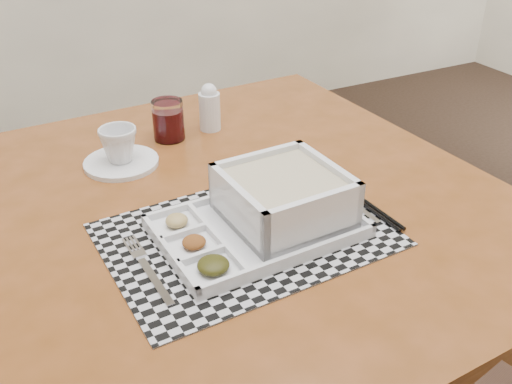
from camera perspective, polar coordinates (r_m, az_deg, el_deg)
dining_table at (r=1.08m, az=-3.74°, el=-4.42°), size 1.06×1.06×0.76m
placemat at (r=0.94m, az=-0.99°, el=-4.28°), size 0.46×0.34×0.00m
serving_tray at (r=0.94m, az=1.99°, el=-1.46°), size 0.33×0.23×0.09m
fork at (r=0.88m, az=-10.82°, el=-7.39°), size 0.02×0.19×0.00m
spoon at (r=1.07m, az=7.51°, el=0.49°), size 0.04×0.18×0.01m
chopsticks at (r=1.05m, az=10.03°, el=-0.52°), size 0.03×0.24×0.01m
saucer at (r=1.18m, az=-13.32°, el=2.88°), size 0.15×0.15×0.01m
cup at (r=1.17m, az=-13.55°, el=4.63°), size 0.08×0.08×0.07m
juice_glass at (r=1.26m, az=-8.75°, el=6.96°), size 0.07×0.07×0.09m
creamer_bottle at (r=1.30m, az=-4.67°, el=8.40°), size 0.05×0.05×0.11m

